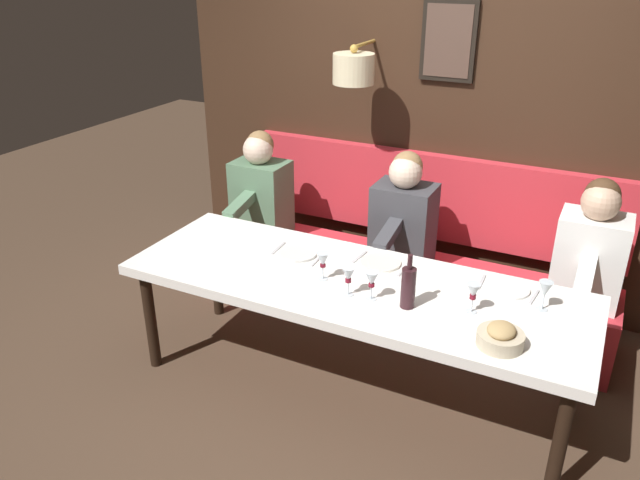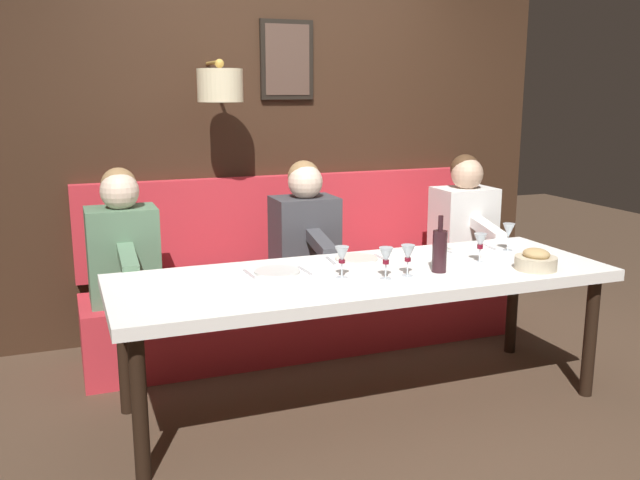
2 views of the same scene
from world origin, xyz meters
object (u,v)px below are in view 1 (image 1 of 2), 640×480
Objects in this scene: diner_near at (404,213)px; bread_bowl at (500,337)px; wine_glass_2 at (323,261)px; wine_glass_3 at (348,276)px; wine_glass_4 at (473,292)px; wine_glass_0 at (545,290)px; wine_bottle at (408,287)px; diner_middle at (261,187)px; wine_glass_1 at (372,280)px; dining_table at (353,290)px; diner_nearest at (592,247)px.

diner_near is 1.46m from bread_bowl.
wine_glass_2 is at bearing 78.43° from bread_bowl.
wine_glass_4 is at bearing -79.10° from wine_glass_3.
wine_glass_0 is 1.00m from wine_glass_3.
diner_near is 2.64× the size of wine_bottle.
wine_glass_1 is (-1.03, -1.31, 0.04)m from diner_middle.
wine_glass_1 is (-0.30, 0.83, -0.00)m from wine_glass_0.
wine_glass_2 is (-0.21, 1.15, -0.00)m from wine_glass_0.
wine_glass_4 is 0.75× the size of bread_bowl.
wine_glass_2 is 0.22m from wine_glass_3.
diner_near is at bearing 37.04° from wine_glass_4.
wine_glass_0 and wine_glass_4 have the same top height.
wine_glass_2 is (-0.95, 0.14, 0.04)m from diner_near.
bread_bowl is (-0.12, -0.70, -0.07)m from wine_glass_1.
diner_nearest is at bearing -52.85° from dining_table.
wine_glass_1 is at bearing -104.80° from wine_glass_2.
diner_near is (0.88, 0.02, 0.14)m from dining_table.
diner_nearest is at bearing -38.14° from wine_bottle.
wine_glass_1 reaches higher than dining_table.
wine_glass_4 is at bearing 120.09° from wine_glass_0.
diner_middle is (0.00, 2.31, 0.00)m from diner_nearest.
wine_bottle is (-0.13, -0.37, 0.18)m from dining_table.
diner_near is 1.05m from wine_glass_1.
diner_near is (0.00, 1.18, 0.00)m from diner_nearest.
bread_bowl is (-1.16, 0.29, -0.03)m from diner_nearest.
wine_glass_0 is at bearing -125.90° from diner_near.
dining_table is 0.70m from wine_glass_4.
diner_nearest reaches higher than bread_bowl.
diner_nearest reaches higher than wine_glass_3.
diner_middle is at bearing 60.12° from bread_bowl.
diner_middle is (0.00, 1.13, 0.00)m from diner_near.
diner_nearest reaches higher than wine_glass_0.
wine_glass_3 is (-0.16, -0.04, 0.18)m from dining_table.
dining_table is 11.92× the size of bread_bowl.
diner_middle is 4.82× the size of wine_glass_1.
diner_near reaches higher than wine_glass_4.
dining_table is at bearing -67.59° from wine_glass_2.
bread_bowl is at bearing 163.08° from wine_glass_0.
diner_nearest is at bearing -47.08° from wine_glass_3.
dining_table is 3.32× the size of diner_near.
wine_glass_1 is 0.52m from wine_glass_4.
diner_nearest reaches higher than wine_glass_4.
diner_near is at bearing 1.10° from dining_table.
dining_table is 0.43m from wine_bottle.
dining_table is 15.99× the size of wine_glass_2.
wine_glass_2 is 0.55× the size of wine_bottle.
diner_middle is at bearing 48.63° from wine_glass_3.
wine_glass_1 and wine_glass_2 have the same top height.
wine_glass_2 is 1.05m from bread_bowl.
wine_glass_3 is at bearing 82.21° from bread_bowl.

